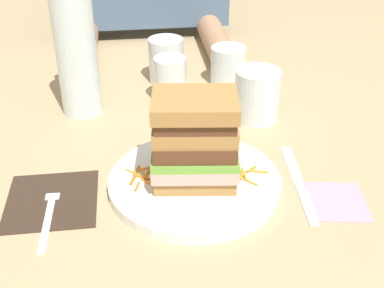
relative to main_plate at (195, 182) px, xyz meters
The scene contains 27 objects.
ground_plane 0.04m from the main_plate, 58.31° to the left, with size 3.00×3.00×0.00m, color tan.
main_plate is the anchor object (origin of this frame).
sandwich 0.07m from the main_plate, 98.95° to the right, with size 0.13×0.11×0.13m.
carrot_shred_0 0.09m from the main_plate, 159.85° to the left, with size 0.00×0.00×0.02m, color orange.
carrot_shred_1 0.09m from the main_plate, 165.72° to the left, with size 0.00×0.00×0.03m, color orange.
carrot_shred_2 0.07m from the main_plate, 168.80° to the left, with size 0.00×0.00×0.03m, color orange.
carrot_shred_3 0.07m from the main_plate, behind, with size 0.00×0.00×0.03m, color orange.
carrot_shred_4 0.09m from the main_plate, behind, with size 0.00×0.00×0.02m, color orange.
carrot_shred_5 0.09m from the main_plate, behind, with size 0.00×0.00×0.02m, color orange.
carrot_shred_6 0.08m from the main_plate, behind, with size 0.00×0.00×0.03m, color orange.
carrot_shred_7 0.08m from the main_plate, 164.21° to the left, with size 0.00×0.00×0.03m, color orange.
carrot_shred_8 0.08m from the main_plate, 159.08° to the left, with size 0.00×0.00×0.03m, color orange.
carrot_shred_9 0.07m from the main_plate, ahead, with size 0.00×0.00×0.02m, color orange.
carrot_shred_10 0.10m from the main_plate, ahead, with size 0.00×0.00×0.03m, color orange.
carrot_shred_11 0.08m from the main_plate, 15.90° to the right, with size 0.00×0.00×0.03m, color orange.
carrot_shred_12 0.07m from the main_plate, ahead, with size 0.00×0.00×0.03m, color orange.
carrot_shred_13 0.07m from the main_plate, ahead, with size 0.00×0.00×0.03m, color orange.
carrot_shred_14 0.09m from the main_plate, ahead, with size 0.00×0.00×0.02m, color orange.
napkin_dark 0.21m from the main_plate, behind, with size 0.13×0.13×0.00m, color #38281E.
fork 0.21m from the main_plate, behind, with size 0.02×0.17×0.00m.
knife 0.16m from the main_plate, ahead, with size 0.03×0.20×0.00m.
juice_glass 0.24m from the main_plate, 54.77° to the left, with size 0.08×0.08×0.09m.
water_bottle 0.34m from the main_plate, 123.53° to the left, with size 0.07×0.07×0.30m.
empty_tumbler_0 0.37m from the main_plate, 71.71° to the left, with size 0.07×0.07×0.08m, color silver.
empty_tumbler_1 0.29m from the main_plate, 91.73° to the left, with size 0.06×0.06×0.09m, color silver.
empty_tumbler_2 0.38m from the main_plate, 91.26° to the left, with size 0.07×0.07×0.09m, color silver.
napkin_pink 0.21m from the main_plate, 17.57° to the right, with size 0.08×0.09×0.00m, color pink.
Camera 1 is at (-0.10, -0.64, 0.45)m, focal length 47.94 mm.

